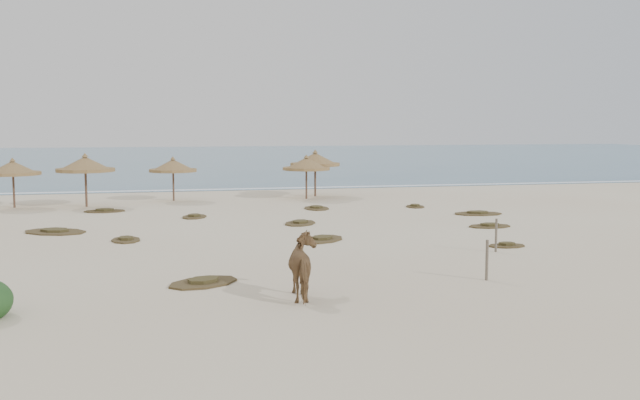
{
  "coord_description": "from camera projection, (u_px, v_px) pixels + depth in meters",
  "views": [
    {
      "loc": [
        -4.2,
        -25.11,
        4.67
      ],
      "look_at": [
        2.5,
        5.0,
        1.38
      ],
      "focal_mm": 40.0,
      "sensor_mm": 36.0,
      "label": 1
    }
  ],
  "objects": [
    {
      "name": "foam_line",
      "position": [
        222.0,
        190.0,
        51.01
      ],
      "size": [
        70.0,
        0.6,
        0.01
      ],
      "primitive_type": "cube",
      "color": "white",
      "rests_on": "ground"
    },
    {
      "name": "scrub_6",
      "position": [
        105.0,
        211.0,
        38.14
      ],
      "size": [
        2.17,
        1.41,
        0.16
      ],
      "rotation": [
        0.0,
        0.0,
        3.14
      ],
      "color": "#4F3F22",
      "rests_on": "ground"
    },
    {
      "name": "ground",
      "position": [
        283.0,
        254.0,
        25.78
      ],
      "size": [
        160.0,
        160.0,
        0.0
      ],
      "primitive_type": "plane",
      "color": "beige",
      "rests_on": "ground"
    },
    {
      "name": "fence_post_far",
      "position": [
        496.0,
        235.0,
        26.07
      ],
      "size": [
        0.11,
        0.11,
        1.23
      ],
      "primitive_type": "cylinder",
      "rotation": [
        0.0,
        0.0,
        0.27
      ],
      "color": "#706454",
      "rests_on": "ground"
    },
    {
      "name": "scrub_7",
      "position": [
        316.0,
        208.0,
        39.44
      ],
      "size": [
        1.52,
        2.21,
        0.16
      ],
      "rotation": [
        0.0,
        0.0,
        1.5
      ],
      "color": "#4F3F22",
      "rests_on": "ground"
    },
    {
      "name": "palapa_5",
      "position": [
        315.0,
        160.0,
        46.09
      ],
      "size": [
        3.73,
        3.73,
        3.03
      ],
      "rotation": [
        0.0,
        0.0,
        0.17
      ],
      "color": "brown",
      "rests_on": "ground"
    },
    {
      "name": "scrub_11",
      "position": [
        203.0,
        282.0,
        20.93
      ],
      "size": [
        2.67,
        2.4,
        0.16
      ],
      "rotation": [
        0.0,
        0.0,
        0.54
      ],
      "color": "#4F3F22",
      "rests_on": "ground"
    },
    {
      "name": "fence_post_near",
      "position": [
        487.0,
        260.0,
        21.35
      ],
      "size": [
        0.1,
        0.1,
        1.23
      ],
      "primitive_type": "cylinder",
      "rotation": [
        0.0,
        0.0,
        0.08
      ],
      "color": "#706454",
      "rests_on": "ground"
    },
    {
      "name": "scrub_10",
      "position": [
        415.0,
        206.0,
        40.25
      ],
      "size": [
        1.32,
        1.76,
        0.16
      ],
      "rotation": [
        0.0,
        0.0,
        1.37
      ],
      "color": "#4F3F22",
      "rests_on": "ground"
    },
    {
      "name": "scrub_9",
      "position": [
        322.0,
        239.0,
        28.79
      ],
      "size": [
        2.61,
        2.69,
        0.16
      ],
      "rotation": [
        0.0,
        0.0,
        0.86
      ],
      "color": "#4F3F22",
      "rests_on": "ground"
    },
    {
      "name": "scrub_5",
      "position": [
        478.0,
        213.0,
        37.06
      ],
      "size": [
        2.66,
        1.84,
        0.16
      ],
      "rotation": [
        0.0,
        0.0,
        3.07
      ],
      "color": "#4F3F22",
      "rests_on": "ground"
    },
    {
      "name": "palapa_2",
      "position": [
        85.0,
        165.0,
        40.18
      ],
      "size": [
        4.06,
        4.06,
        3.06
      ],
      "rotation": [
        0.0,
        0.0,
        -0.29
      ],
      "color": "brown",
      "rests_on": "ground"
    },
    {
      "name": "palapa_4",
      "position": [
        306.0,
        164.0,
        44.47
      ],
      "size": [
        3.37,
        3.37,
        2.78
      ],
      "rotation": [
        0.0,
        0.0,
        0.15
      ],
      "color": "brown",
      "rests_on": "ground"
    },
    {
      "name": "scrub_1",
      "position": [
        55.0,
        231.0,
        30.81
      ],
      "size": [
        3.45,
        3.08,
        0.16
      ],
      "rotation": [
        0.0,
        0.0,
        2.62
      ],
      "color": "#4F3F22",
      "rests_on": "ground"
    },
    {
      "name": "scrub_2",
      "position": [
        126.0,
        239.0,
        28.64
      ],
      "size": [
        1.26,
        1.84,
        0.16
      ],
      "rotation": [
        0.0,
        0.0,
        1.64
      ],
      "color": "#4F3F22",
      "rests_on": "ground"
    },
    {
      "name": "scrub_12",
      "position": [
        507.0,
        245.0,
        27.28
      ],
      "size": [
        1.5,
        1.0,
        0.16
      ],
      "rotation": [
        0.0,
        0.0,
        0.03
      ],
      "color": "#4F3F22",
      "rests_on": "ground"
    },
    {
      "name": "horse",
      "position": [
        306.0,
        266.0,
        19.14
      ],
      "size": [
        0.99,
        2.07,
        1.72
      ],
      "primitive_type": "imported",
      "rotation": [
        0.0,
        0.0,
        3.11
      ],
      "color": "olive",
      "rests_on": "ground"
    },
    {
      "name": "scrub_4",
      "position": [
        490.0,
        226.0,
        32.52
      ],
      "size": [
        2.14,
        1.49,
        0.16
      ],
      "rotation": [
        0.0,
        0.0,
        0.09
      ],
      "color": "#4F3F22",
      "rests_on": "ground"
    },
    {
      "name": "palapa_1",
      "position": [
        13.0,
        169.0,
        39.76
      ],
      "size": [
        3.52,
        3.52,
        2.82
      ],
      "rotation": [
        0.0,
        0.0,
        -0.19
      ],
      "color": "brown",
      "rests_on": "ground"
    },
    {
      "name": "scrub_13",
      "position": [
        194.0,
        216.0,
        35.8
      ],
      "size": [
        1.64,
        2.09,
        0.16
      ],
      "rotation": [
        0.0,
        0.0,
        1.31
      ],
      "color": "#4F3F22",
      "rests_on": "ground"
    },
    {
      "name": "ocean",
      "position": [
        193.0,
        158.0,
        98.57
      ],
      "size": [
        200.0,
        100.0,
        0.01
      ],
      "primitive_type": "cube",
      "color": "#265A74",
      "rests_on": "ground"
    },
    {
      "name": "palapa_3",
      "position": [
        173.0,
        166.0,
        43.39
      ],
      "size": [
        3.06,
        3.06,
        2.72
      ],
      "rotation": [
        0.0,
        0.0,
        -0.05
      ],
      "color": "brown",
      "rests_on": "ground"
    },
    {
      "name": "scrub_3",
      "position": [
        300.0,
        223.0,
        33.49
      ],
      "size": [
        2.19,
        2.53,
        0.16
      ],
      "rotation": [
        0.0,
        0.0,
        1.12
      ],
      "color": "#4F3F22",
      "rests_on": "ground"
    }
  ]
}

